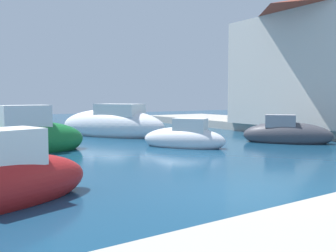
{
  "coord_description": "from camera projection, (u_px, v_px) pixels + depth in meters",
  "views": [
    {
      "loc": [
        -5.84,
        -5.37,
        2.02
      ],
      "look_at": [
        2.96,
        7.99,
        0.78
      ],
      "focal_mm": 39.25,
      "sensor_mm": 36.0,
      "label": 1
    }
  ],
  "objects": [
    {
      "name": "quayside_tree",
      "position": [
        264.0,
        68.0,
        23.09
      ],
      "size": [
        3.28,
        3.28,
        5.02
      ],
      "color": "brown",
      "rests_on": "quay_promenade"
    },
    {
      "name": "moored_boat_6",
      "position": [
        32.0,
        138.0,
        13.58
      ],
      "size": [
        4.08,
        2.08,
        2.08
      ],
      "rotation": [
        0.0,
        0.0,
        0.12
      ],
      "color": "#197233",
      "rests_on": "ground"
    },
    {
      "name": "ground",
      "position": [
        258.0,
        193.0,
        7.83
      ],
      "size": [
        80.0,
        80.0,
        0.0
      ],
      "primitive_type": "plane",
      "color": "navy"
    },
    {
      "name": "moored_boat_0",
      "position": [
        113.0,
        125.0,
        19.42
      ],
      "size": [
        4.99,
        6.32,
        2.11
      ],
      "rotation": [
        0.0,
        0.0,
        2.13
      ],
      "color": "white",
      "rests_on": "ground"
    },
    {
      "name": "waterfront_building_main",
      "position": [
        333.0,
        59.0,
        20.22
      ],
      "size": [
        7.21,
        9.98,
        7.19
      ],
      "color": "beige",
      "rests_on": "quay_promenade"
    },
    {
      "name": "moored_boat_3",
      "position": [
        184.0,
        138.0,
        14.99
      ],
      "size": [
        2.99,
        3.5,
        1.42
      ],
      "rotation": [
        0.0,
        0.0,
        2.2
      ],
      "color": "white",
      "rests_on": "ground"
    },
    {
      "name": "moored_boat_5",
      "position": [
        286.0,
        134.0,
        16.48
      ],
      "size": [
        3.52,
        3.81,
        1.53
      ],
      "rotation": [
        0.0,
        0.0,
        5.42
      ],
      "color": "#3F3F47",
      "rests_on": "ground"
    }
  ]
}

